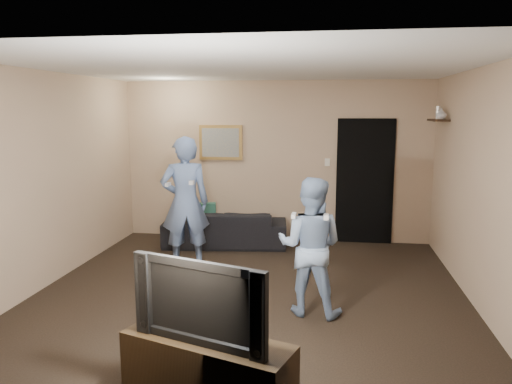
% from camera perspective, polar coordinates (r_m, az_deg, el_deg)
% --- Properties ---
extents(ground, '(5.00, 5.00, 0.00)m').
position_cam_1_polar(ground, '(6.06, -0.58, -11.26)').
color(ground, black).
rests_on(ground, ground).
extents(ceiling, '(5.00, 5.00, 0.04)m').
position_cam_1_polar(ceiling, '(5.69, -0.63, 14.07)').
color(ceiling, silver).
rests_on(ceiling, wall_back).
extents(wall_back, '(5.00, 0.04, 2.60)m').
position_cam_1_polar(wall_back, '(8.19, 2.18, 3.53)').
color(wall_back, tan).
rests_on(wall_back, ground).
extents(wall_front, '(5.00, 0.04, 2.60)m').
position_cam_1_polar(wall_front, '(3.33, -7.49, -5.26)').
color(wall_front, tan).
rests_on(wall_front, ground).
extents(wall_left, '(0.04, 5.00, 2.60)m').
position_cam_1_polar(wall_left, '(6.60, -22.56, 1.39)').
color(wall_left, tan).
rests_on(wall_left, ground).
extents(wall_right, '(0.04, 5.00, 2.60)m').
position_cam_1_polar(wall_right, '(5.88, 24.22, 0.38)').
color(wall_right, tan).
rests_on(wall_right, ground).
extents(sofa, '(2.00, 0.96, 0.56)m').
position_cam_1_polar(sofa, '(7.95, -3.53, -4.12)').
color(sofa, black).
rests_on(sofa, ground).
extents(throw_pillow, '(0.41, 0.20, 0.39)m').
position_cam_1_polar(throw_pillow, '(7.98, -6.02, -2.63)').
color(throw_pillow, '#164438').
rests_on(throw_pillow, sofa).
extents(painting_frame, '(0.72, 0.05, 0.57)m').
position_cam_1_polar(painting_frame, '(8.29, -4.05, 5.67)').
color(painting_frame, olive).
rests_on(painting_frame, wall_back).
extents(painting_canvas, '(0.62, 0.01, 0.47)m').
position_cam_1_polar(painting_canvas, '(8.26, -4.09, 5.66)').
color(painting_canvas, slate).
rests_on(painting_canvas, painting_frame).
extents(doorway, '(0.90, 0.06, 2.00)m').
position_cam_1_polar(doorway, '(8.16, 12.31, 1.18)').
color(doorway, black).
rests_on(doorway, ground).
extents(light_switch, '(0.08, 0.02, 0.12)m').
position_cam_1_polar(light_switch, '(8.11, 8.15, 3.39)').
color(light_switch, silver).
rests_on(light_switch, wall_back).
extents(wall_shelf, '(0.20, 0.60, 0.03)m').
position_cam_1_polar(wall_shelf, '(7.55, 20.11, 7.72)').
color(wall_shelf, black).
rests_on(wall_shelf, wall_right).
extents(shelf_vase, '(0.16, 0.16, 0.15)m').
position_cam_1_polar(shelf_vase, '(7.37, 20.42, 8.38)').
color(shelf_vase, '#BBBBC0').
rests_on(shelf_vase, wall_shelf).
extents(shelf_figurine, '(0.06, 0.06, 0.18)m').
position_cam_1_polar(shelf_figurine, '(7.59, 20.09, 8.52)').
color(shelf_figurine, white).
rests_on(shelf_figurine, wall_shelf).
extents(tv_console, '(1.37, 0.81, 0.46)m').
position_cam_1_polar(tv_console, '(3.92, -5.56, -19.42)').
color(tv_console, black).
rests_on(tv_console, ground).
extents(television, '(1.07, 0.48, 0.62)m').
position_cam_1_polar(television, '(3.69, -5.70, -12.01)').
color(television, black).
rests_on(television, tv_console).
extents(wii_player_left, '(0.76, 0.63, 1.79)m').
position_cam_1_polar(wii_player_left, '(6.81, -8.10, -1.20)').
color(wii_player_left, '#6781B3').
rests_on(wii_player_left, ground).
extents(wii_player_right, '(0.79, 0.66, 1.46)m').
position_cam_1_polar(wii_player_right, '(5.26, 6.21, -6.18)').
color(wii_player_right, '#8BA6CB').
rests_on(wii_player_right, ground).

